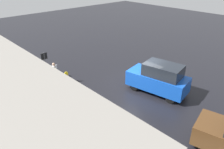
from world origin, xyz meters
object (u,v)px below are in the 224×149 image
object	(u,v)px
fire_hydrant	(67,77)
sign_post	(45,64)
moving_hatchback	(159,78)
pedestrian	(54,70)

from	to	relation	value
fire_hydrant	sign_post	bearing A→B (deg)	64.14
moving_hatchback	pedestrian	distance (m)	7.63
moving_hatchback	sign_post	world-z (taller)	sign_post
fire_hydrant	pedestrian	xyz separation A→B (m)	(1.14, 0.32, 0.28)
fire_hydrant	sign_post	distance (m)	1.78
moving_hatchback	pedestrian	world-z (taller)	moving_hatchback
pedestrian	sign_post	bearing A→B (deg)	122.44
pedestrian	sign_post	world-z (taller)	sign_post
pedestrian	moving_hatchback	bearing A→B (deg)	-148.70
fire_hydrant	sign_post	xyz separation A→B (m)	(0.58, 1.20, 1.18)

